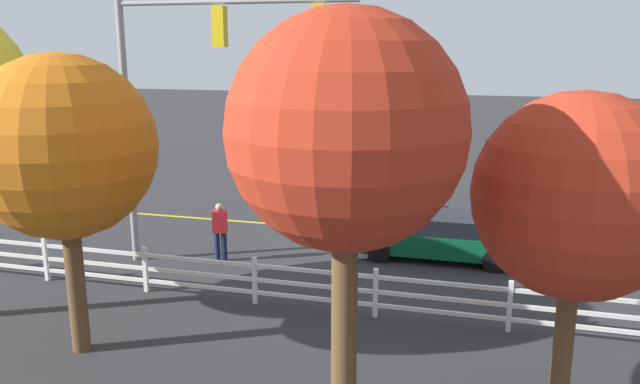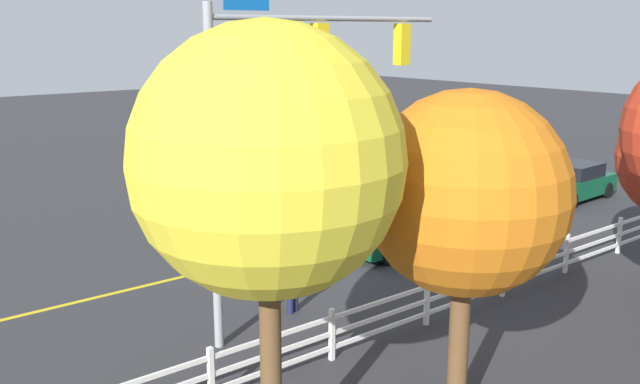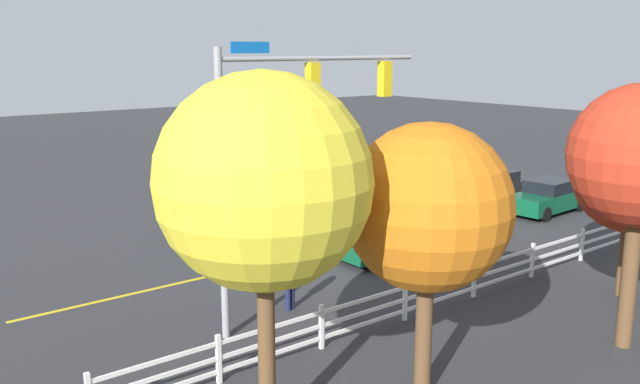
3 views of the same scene
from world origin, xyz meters
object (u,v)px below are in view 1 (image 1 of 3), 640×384
Objects in this scene: car_3 at (356,195)px; pedestrian at (220,230)px; tree_2 at (578,197)px; car_2 at (440,236)px; tree_0 at (346,134)px; tree_3 at (63,148)px; car_4 at (572,213)px.

car_3 is 2.75× the size of pedestrian.
car_3 is 0.87× the size of tree_2.
pedestrian is (2.64, 6.05, 0.26)m from car_3.
pedestrian reaches higher than car_3.
car_2 is 5.31m from car_3.
tree_0 is 1.23× the size of tree_2.
tree_0 is (0.77, 9.00, 4.15)m from car_2.
pedestrian is 0.32× the size of tree_2.
tree_3 reaches higher than car_2.
car_2 is 2.74× the size of pedestrian.
tree_0 is at bearing -162.30° from pedestrian.
car_3 is (3.34, -4.13, 0.04)m from car_2.
pedestrian is at bearing -95.41° from tree_3.
car_3 is 0.79× the size of tree_3.
car_3 is 12.61m from tree_3.
tree_2 reaches higher than car_3.
car_2 is 10.58m from tree_3.
pedestrian is at bearing -53.70° from tree_0.
car_2 is at bearing -94.88° from tree_0.
car_3 is at bearing -62.22° from tree_2.
car_3 is at bearing -78.93° from tree_0.
tree_3 is (3.17, 11.71, 3.44)m from car_3.
tree_2 reaches higher than car_4.
tree_3 is (0.54, 5.66, 3.19)m from pedestrian.
car_4 is at bearing -1.07° from car_3.
car_2 is 9.94m from tree_0.
tree_2 is (-3.36, -1.89, -1.15)m from tree_0.
car_4 is 0.68× the size of tree_3.
car_4 is 11.33m from tree_2.
car_4 is at bearing -79.07° from pedestrian.
pedestrian is at bearing -31.25° from tree_2.
car_3 reaches higher than car_4.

